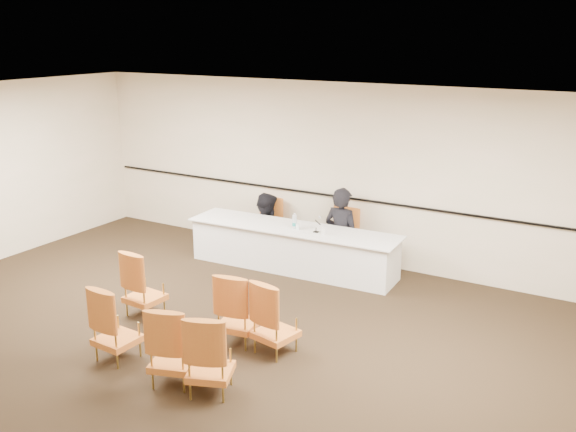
# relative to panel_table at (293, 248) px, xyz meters

# --- Properties ---
(floor) EXTENTS (10.00, 10.00, 0.00)m
(floor) POSITION_rel_panel_table_xyz_m (0.42, -3.12, -0.36)
(floor) COLOR black
(floor) RESTS_ON ground
(ceiling) EXTENTS (10.00, 10.00, 0.00)m
(ceiling) POSITION_rel_panel_table_xyz_m (0.42, -3.12, 2.64)
(ceiling) COLOR white
(ceiling) RESTS_ON ground
(wall_back) EXTENTS (10.00, 0.04, 3.00)m
(wall_back) POSITION_rel_panel_table_xyz_m (0.42, 0.88, 1.14)
(wall_back) COLOR beige
(wall_back) RESTS_ON ground
(wall_rail) EXTENTS (9.80, 0.04, 0.03)m
(wall_rail) POSITION_rel_panel_table_xyz_m (0.42, 0.84, 0.74)
(wall_rail) COLOR black
(wall_rail) RESTS_ON wall_back
(panel_table) EXTENTS (3.62, 1.00, 0.72)m
(panel_table) POSITION_rel_panel_table_xyz_m (0.00, 0.00, 0.00)
(panel_table) COLOR white
(panel_table) RESTS_ON ground
(panelist_main) EXTENTS (0.69, 0.50, 1.76)m
(panelist_main) POSITION_rel_panel_table_xyz_m (0.61, 0.57, 0.10)
(panelist_main) COLOR black
(panelist_main) RESTS_ON ground
(panelist_main_chair) EXTENTS (0.52, 0.52, 0.95)m
(panelist_main_chair) POSITION_rel_panel_table_xyz_m (0.61, 0.57, 0.12)
(panelist_main_chair) COLOR #C25022
(panelist_main_chair) RESTS_ON ground
(panelist_second) EXTENTS (0.89, 0.74, 1.64)m
(panelist_second) POSITION_rel_panel_table_xyz_m (-0.84, 0.50, -0.10)
(panelist_second) COLOR black
(panelist_second) RESTS_ON ground
(panelist_second_chair) EXTENTS (0.52, 0.52, 0.95)m
(panelist_second_chair) POSITION_rel_panel_table_xyz_m (-0.84, 0.50, 0.12)
(panelist_second_chair) COLOR #C25022
(panelist_second_chair) RESTS_ON ground
(papers) EXTENTS (0.33, 0.27, 0.00)m
(papers) POSITION_rel_panel_table_xyz_m (0.43, -0.08, 0.36)
(papers) COLOR silver
(papers) RESTS_ON panel_table
(microphone) EXTENTS (0.09, 0.18, 0.25)m
(microphone) POSITION_rel_panel_table_xyz_m (0.46, -0.06, 0.48)
(microphone) COLOR black
(microphone) RESTS_ON panel_table
(water_bottle) EXTENTS (0.10, 0.10, 0.25)m
(water_bottle) POSITION_rel_panel_table_xyz_m (0.06, -0.04, 0.49)
(water_bottle) COLOR teal
(water_bottle) RESTS_ON panel_table
(drinking_glass) EXTENTS (0.07, 0.07, 0.10)m
(drinking_glass) POSITION_rel_panel_table_xyz_m (0.13, -0.07, 0.41)
(drinking_glass) COLOR white
(drinking_glass) RESTS_ON panel_table
(coffee_cup) EXTENTS (0.08, 0.08, 0.12)m
(coffee_cup) POSITION_rel_panel_table_xyz_m (0.60, -0.08, 0.42)
(coffee_cup) COLOR silver
(coffee_cup) RESTS_ON panel_table
(aud_chair_front_left) EXTENTS (0.53, 0.53, 0.95)m
(aud_chair_front_left) POSITION_rel_panel_table_xyz_m (-0.87, -2.58, 0.12)
(aud_chair_front_left) COLOR #C25022
(aud_chair_front_left) RESTS_ON ground
(aud_chair_front_mid) EXTENTS (0.57, 0.57, 0.95)m
(aud_chair_front_mid) POSITION_rel_panel_table_xyz_m (0.70, -2.60, 0.12)
(aud_chair_front_mid) COLOR #C25022
(aud_chair_front_mid) RESTS_ON ground
(aud_chair_front_right) EXTENTS (0.59, 0.59, 0.95)m
(aud_chair_front_right) POSITION_rel_panel_table_xyz_m (1.25, -2.59, 0.12)
(aud_chair_front_right) COLOR #C25022
(aud_chair_front_right) RESTS_ON ground
(aud_chair_back_left) EXTENTS (0.53, 0.53, 0.95)m
(aud_chair_back_left) POSITION_rel_panel_table_xyz_m (-0.30, -3.68, 0.12)
(aud_chair_back_left) COLOR #C25022
(aud_chair_back_left) RESTS_ON ground
(aud_chair_back_mid) EXTENTS (0.63, 0.63, 0.95)m
(aud_chair_back_mid) POSITION_rel_panel_table_xyz_m (0.63, -3.76, 0.12)
(aud_chair_back_mid) COLOR #C25022
(aud_chair_back_mid) RESTS_ON ground
(aud_chair_back_right) EXTENTS (0.65, 0.65, 0.95)m
(aud_chair_back_right) POSITION_rel_panel_table_xyz_m (1.11, -3.72, 0.12)
(aud_chair_back_right) COLOR #C25022
(aud_chair_back_right) RESTS_ON ground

